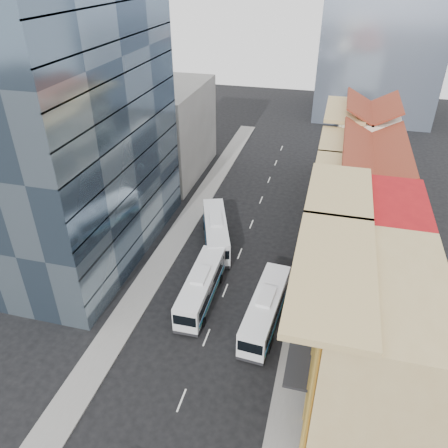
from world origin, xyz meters
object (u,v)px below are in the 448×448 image
(shophouse_tan, at_px, (375,344))
(office_tower, at_px, (78,129))
(bus_left_near, at_px, (201,287))
(bus_left_far, at_px, (216,231))
(bus_right, at_px, (265,309))

(shophouse_tan, bearing_deg, office_tower, 155.70)
(office_tower, relative_size, bus_left_near, 2.77)
(bus_left_near, height_order, bus_left_far, bus_left_far)
(office_tower, bearing_deg, bus_right, -19.28)
(shophouse_tan, xyz_separation_m, bus_left_near, (-16.00, 7.92, -4.26))
(bus_left_near, distance_m, bus_right, 7.10)
(office_tower, xyz_separation_m, bus_left_near, (15.00, -6.08, -13.26))
(bus_left_far, height_order, bus_right, bus_left_far)
(bus_right, bearing_deg, bus_left_near, 171.17)
(office_tower, xyz_separation_m, bus_left_far, (13.64, 4.42, -13.19))
(shophouse_tan, bearing_deg, bus_left_near, 153.67)
(bus_left_near, height_order, bus_right, bus_right)
(office_tower, bearing_deg, shophouse_tan, -24.30)
(bus_right, bearing_deg, bus_left_far, 128.49)
(bus_left_near, xyz_separation_m, bus_right, (6.92, -1.59, 0.03))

